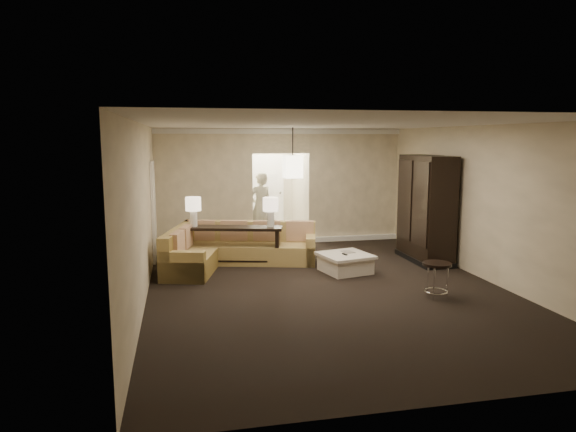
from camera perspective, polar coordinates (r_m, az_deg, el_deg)
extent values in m
plane|color=black|center=(8.94, 4.27, -8.05)|extent=(8.00, 8.00, 0.00)
cube|color=beige|center=(12.51, -0.76, 3.29)|extent=(6.00, 0.04, 2.80)
cube|color=beige|center=(5.00, 17.37, -5.21)|extent=(6.00, 0.04, 2.80)
cube|color=beige|center=(8.32, -15.87, 0.27)|extent=(0.04, 8.00, 2.80)
cube|color=beige|center=(9.91, 21.28, 1.30)|extent=(0.04, 8.00, 2.80)
cube|color=white|center=(8.57, 4.48, 10.19)|extent=(6.00, 8.00, 0.02)
cube|color=white|center=(12.41, -0.73, 9.39)|extent=(6.00, 0.10, 0.12)
cube|color=white|center=(12.66, -0.71, -2.79)|extent=(6.00, 0.10, 0.12)
cube|color=white|center=(11.14, -14.69, 0.53)|extent=(0.05, 0.90, 2.10)
cube|color=silver|center=(13.68, -1.56, -2.18)|extent=(1.40, 2.00, 0.01)
cube|color=beige|center=(13.38, -4.54, 3.61)|extent=(0.04, 2.00, 2.80)
cube|color=beige|center=(13.63, 1.31, 3.72)|extent=(0.04, 2.00, 2.80)
cube|color=beige|center=(14.47, -2.30, 4.00)|extent=(1.40, 0.04, 2.80)
cube|color=white|center=(14.47, -2.27, 2.61)|extent=(0.90, 0.05, 2.10)
cube|color=brown|center=(10.77, -4.44, -4.10)|extent=(2.92, 1.52, 0.39)
cube|color=brown|center=(9.92, -10.87, -5.34)|extent=(1.14, 1.48, 0.39)
cube|color=brown|center=(10.99, -4.26, -1.66)|extent=(2.76, 0.93, 0.43)
cube|color=brown|center=(10.35, -11.98, -2.47)|extent=(0.79, 2.22, 0.43)
cube|color=brown|center=(10.66, 2.53, -3.70)|extent=(0.39, 0.86, 0.58)
cube|color=brown|center=(9.37, -11.70, -5.60)|extent=(0.86, 0.39, 0.58)
cube|color=#A37657|center=(11.11, -9.55, -1.54)|extent=(0.60, 0.29, 0.43)
cube|color=#A37657|center=(10.98, -5.98, -1.59)|extent=(0.60, 0.29, 0.43)
cube|color=#A37657|center=(10.90, -2.35, -1.63)|extent=(0.60, 0.29, 0.43)
cube|color=#A37657|center=(10.86, 1.32, -1.66)|extent=(0.60, 0.29, 0.43)
cube|color=#A37657|center=(10.41, -11.26, -2.28)|extent=(0.29, 0.58, 0.43)
cube|color=#A37657|center=(9.79, -12.18, -2.99)|extent=(0.29, 0.58, 0.43)
cube|color=silver|center=(10.01, 6.38, -5.36)|extent=(0.97, 0.97, 0.30)
cube|color=silver|center=(9.97, 6.40, -4.36)|extent=(1.07, 1.07, 0.05)
cube|color=black|center=(9.91, 6.31, -4.24)|extent=(0.08, 0.15, 0.02)
cube|color=#B8ABA1|center=(10.15, 6.65, -3.96)|extent=(0.25, 0.31, 0.01)
cube|color=black|center=(10.49, -6.22, -1.33)|extent=(2.09, 0.95, 0.06)
cube|color=black|center=(10.74, -11.08, -3.32)|extent=(0.17, 0.42, 0.74)
cube|color=black|center=(10.47, -1.16, -3.47)|extent=(0.17, 0.42, 0.74)
cube|color=black|center=(10.62, -6.16, -4.77)|extent=(1.99, 0.88, 0.04)
cube|color=black|center=(11.07, 15.10, 0.78)|extent=(0.61, 1.48, 2.22)
cube|color=black|center=(10.59, 14.50, 1.31)|extent=(0.03, 0.65, 1.69)
cube|color=black|center=(11.25, 12.84, 1.79)|extent=(0.03, 0.65, 1.69)
cube|color=black|center=(11.26, 14.89, -4.55)|extent=(0.65, 1.54, 0.11)
cylinder|color=black|center=(8.64, 16.23, -5.15)|extent=(0.46, 0.46, 0.04)
torus|color=silver|center=(8.75, 16.11, -8.03)|extent=(0.38, 0.38, 0.03)
cylinder|color=silver|center=(8.76, 17.27, -6.91)|extent=(0.03, 0.03, 0.55)
cylinder|color=silver|center=(8.82, 15.28, -6.72)|extent=(0.03, 0.03, 0.55)
cylinder|color=silver|center=(8.54, 15.91, -7.26)|extent=(0.03, 0.03, 0.55)
cylinder|color=silver|center=(10.60, -10.44, -0.28)|extent=(0.15, 0.15, 0.32)
cylinder|color=beige|center=(10.56, -10.49, 1.33)|extent=(0.31, 0.31, 0.28)
cylinder|color=silver|center=(10.37, -1.94, -0.34)|extent=(0.15, 0.15, 0.32)
cylinder|color=beige|center=(10.33, -1.95, 1.31)|extent=(0.31, 0.31, 0.28)
cylinder|color=black|center=(11.18, 0.53, 8.30)|extent=(0.02, 0.02, 0.60)
cube|color=#FFF2C6|center=(11.20, 0.52, 5.49)|extent=(0.38, 0.38, 0.48)
imported|color=beige|center=(12.85, -3.06, 1.44)|extent=(0.81, 0.66, 1.92)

